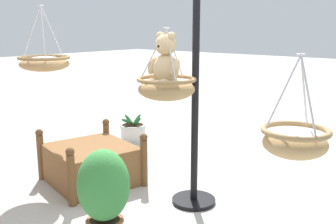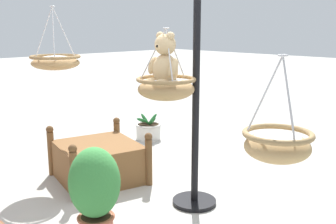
# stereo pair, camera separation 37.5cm
# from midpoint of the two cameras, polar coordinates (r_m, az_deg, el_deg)

# --- Properties ---
(ground_plane) EXTENTS (40.00, 40.00, 0.00)m
(ground_plane) POSITION_cam_midpoint_polar(r_m,az_deg,el_deg) (4.08, -2.56, -13.15)
(ground_plane) COLOR #ADAAA3
(display_pole_central) EXTENTS (0.44, 0.44, 2.60)m
(display_pole_central) POSITION_cam_midpoint_polar(r_m,az_deg,el_deg) (3.83, 1.11, -1.71)
(display_pole_central) COLOR black
(display_pole_central) RESTS_ON ground
(hanging_basket_with_teddy) EXTENTS (0.56, 0.56, 0.67)m
(hanging_basket_with_teddy) POSITION_cam_midpoint_polar(r_m,az_deg,el_deg) (3.67, -3.15, 3.55)
(hanging_basket_with_teddy) COLOR #A37F51
(teddy_bear) EXTENTS (0.35, 0.32, 0.50)m
(teddy_bear) POSITION_cam_midpoint_polar(r_m,az_deg,el_deg) (3.63, -3.45, 6.97)
(teddy_bear) COLOR tan
(hanging_basket_left_high) EXTENTS (0.44, 0.44, 0.66)m
(hanging_basket_left_high) POSITION_cam_midpoint_polar(r_m,az_deg,el_deg) (2.58, 13.98, -4.10)
(hanging_basket_left_high) COLOR tan
(hanging_basket_right_low) EXTENTS (0.58, 0.58, 0.72)m
(hanging_basket_right_low) POSITION_cam_midpoint_polar(r_m,az_deg,el_deg) (4.72, -19.65, 6.73)
(hanging_basket_right_low) COLOR #A37F51
(wooden_planter_box) EXTENTS (1.13, 1.12, 0.61)m
(wooden_planter_box) POSITION_cam_midpoint_polar(r_m,az_deg,el_deg) (4.63, -13.32, -7.17)
(wooden_planter_box) COLOR brown
(wooden_planter_box) RESTS_ON ground
(potted_plant_fern_front) EXTENTS (0.43, 0.44, 0.40)m
(potted_plant_fern_front) POSITION_cam_midpoint_polar(r_m,az_deg,el_deg) (6.26, -6.82, -2.67)
(potted_plant_fern_front) COLOR beige
(potted_plant_fern_front) RESTS_ON ground
(potted_plant_bushy_green) EXTENTS (0.41, 0.41, 0.84)m
(potted_plant_bushy_green) POSITION_cam_midpoint_polar(r_m,az_deg,el_deg) (3.20, -12.66, -11.66)
(potted_plant_bushy_green) COLOR #BC6042
(potted_plant_bushy_green) RESTS_ON ground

